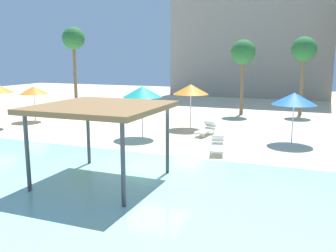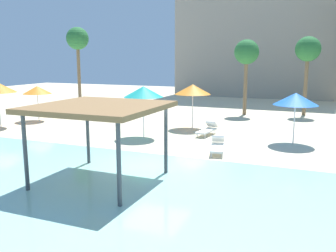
# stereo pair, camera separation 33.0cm
# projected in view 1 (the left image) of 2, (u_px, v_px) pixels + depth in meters

# --- Properties ---
(ground_plane) EXTENTS (80.00, 80.00, 0.00)m
(ground_plane) POSITION_uv_depth(u_px,v_px,m) (157.00, 165.00, 15.49)
(ground_plane) COLOR beige
(lagoon_water) EXTENTS (44.00, 13.50, 0.04)m
(lagoon_water) POSITION_uv_depth(u_px,v_px,m) (85.00, 212.00, 10.68)
(lagoon_water) COLOR #99D1C6
(lagoon_water) RESTS_ON ground
(shade_pavilion) EXTENTS (4.25, 4.25, 2.82)m
(shade_pavilion) POSITION_uv_depth(u_px,v_px,m) (101.00, 110.00, 12.86)
(shade_pavilion) COLOR #42474C
(shade_pavilion) RESTS_ON ground
(beach_umbrella_teal_0) EXTENTS (2.19, 2.19, 2.88)m
(beach_umbrella_teal_0) POSITION_uv_depth(u_px,v_px,m) (142.00, 92.00, 20.46)
(beach_umbrella_teal_0) COLOR silver
(beach_umbrella_teal_0) RESTS_ON ground
(beach_umbrella_orange_2) EXTENTS (2.00, 2.00, 2.47)m
(beach_umbrella_orange_2) POSITION_uv_depth(u_px,v_px,m) (34.00, 90.00, 25.91)
(beach_umbrella_orange_2) COLOR silver
(beach_umbrella_orange_2) RESTS_ON ground
(beach_umbrella_blue_5) EXTENTS (2.27, 2.27, 2.67)m
(beach_umbrella_blue_5) POSITION_uv_depth(u_px,v_px,m) (294.00, 99.00, 19.01)
(beach_umbrella_blue_5) COLOR silver
(beach_umbrella_blue_5) RESTS_ON ground
(beach_umbrella_orange_6) EXTENTS (2.27, 2.27, 2.80)m
(beach_umbrella_orange_6) POSITION_uv_depth(u_px,v_px,m) (191.00, 89.00, 23.16)
(beach_umbrella_orange_6) COLOR silver
(beach_umbrella_orange_6) RESTS_ON ground
(lounge_chair_0) EXTENTS (0.84, 1.96, 0.74)m
(lounge_chair_0) POSITION_uv_depth(u_px,v_px,m) (206.00, 129.00, 21.50)
(lounge_chair_0) COLOR white
(lounge_chair_0) RESTS_ON ground
(lounge_chair_2) EXTENTS (1.00, 1.98, 0.74)m
(lounge_chair_2) POSITION_uv_depth(u_px,v_px,m) (217.00, 145.00, 17.51)
(lounge_chair_2) COLOR white
(lounge_chair_2) RESTS_ON ground
(palm_tree_1) EXTENTS (1.90, 1.90, 7.01)m
(palm_tree_1) POSITION_uv_depth(u_px,v_px,m) (74.00, 41.00, 31.29)
(palm_tree_1) COLOR brown
(palm_tree_1) RESTS_ON ground
(palm_tree_2) EXTENTS (1.90, 1.90, 6.04)m
(palm_tree_2) POSITION_uv_depth(u_px,v_px,m) (304.00, 51.00, 28.18)
(palm_tree_2) COLOR brown
(palm_tree_2) RESTS_ON ground
(palm_tree_3) EXTENTS (1.90, 1.90, 5.83)m
(palm_tree_3) POSITION_uv_depth(u_px,v_px,m) (243.00, 54.00, 28.47)
(palm_tree_3) COLOR brown
(palm_tree_3) RESTS_ON ground
(hotel_block_0) EXTENTS (17.94, 10.63, 19.89)m
(hotel_block_0) POSITION_uv_depth(u_px,v_px,m) (255.00, 12.00, 44.57)
(hotel_block_0) COLOR #9E9384
(hotel_block_0) RESTS_ON ground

